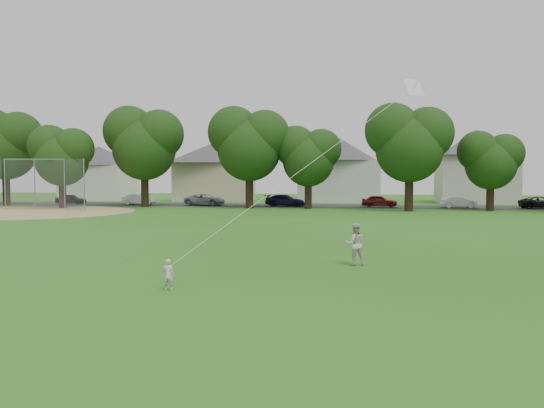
% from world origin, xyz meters
% --- Properties ---
extents(ground, '(160.00, 160.00, 0.00)m').
position_xyz_m(ground, '(0.00, 0.00, 0.00)').
color(ground, '#2B5C15').
rests_on(ground, ground).
extents(street, '(90.00, 7.00, 0.01)m').
position_xyz_m(street, '(0.00, 42.00, 0.01)').
color(street, '#2D2D30').
rests_on(street, ground).
extents(dirt_infield, '(18.00, 18.00, 0.02)m').
position_xyz_m(dirt_infield, '(-26.00, 28.00, 0.01)').
color(dirt_infield, '#9E7F51').
rests_on(dirt_infield, ground).
extents(toddler, '(0.34, 0.25, 0.88)m').
position_xyz_m(toddler, '(-2.45, -0.32, 0.44)').
color(toddler, silver).
rests_on(toddler, ground).
extents(older_boy, '(0.86, 0.75, 1.51)m').
position_xyz_m(older_boy, '(2.57, 4.78, 0.76)').
color(older_boy, beige).
rests_on(older_boy, ground).
extents(kite, '(4.11, 4.24, 12.13)m').
position_xyz_m(kite, '(1.16, 3.52, 3.63)').
color(kite, silver).
rests_on(kite, ground).
extents(baseball_backstop, '(10.77, 3.25, 4.76)m').
position_xyz_m(baseball_backstop, '(-27.64, 30.84, 2.38)').
color(baseball_backstop, gray).
rests_on(baseball_backstop, ground).
extents(tree_row, '(81.40, 9.97, 11.06)m').
position_xyz_m(tree_row, '(1.12, 36.36, 6.63)').
color(tree_row, black).
rests_on(tree_row, ground).
extents(parked_cars, '(72.01, 2.44, 1.23)m').
position_xyz_m(parked_cars, '(4.07, 41.00, 0.60)').
color(parked_cars, black).
rests_on(parked_cars, ground).
extents(house_row, '(76.52, 14.09, 10.23)m').
position_xyz_m(house_row, '(1.70, 52.00, 4.89)').
color(house_row, silver).
rests_on(house_row, ground).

